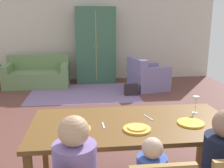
% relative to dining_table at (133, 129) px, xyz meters
% --- Properties ---
extents(ground_plane, '(7.17, 6.61, 0.02)m').
position_rel_dining_table_xyz_m(ground_plane, '(-0.12, 2.07, -0.70)').
color(ground_plane, brown).
extents(back_wall, '(7.17, 0.10, 2.70)m').
position_rel_dining_table_xyz_m(back_wall, '(-0.12, 5.42, 0.66)').
color(back_wall, beige).
rests_on(back_wall, ground_plane).
extents(dining_table, '(1.95, 0.94, 0.76)m').
position_rel_dining_table_xyz_m(dining_table, '(0.00, 0.00, 0.00)').
color(dining_table, brown).
rests_on(dining_table, ground_plane).
extents(plate_near_man, '(0.25, 0.25, 0.02)m').
position_rel_dining_table_xyz_m(plate_near_man, '(-0.54, -0.12, 0.08)').
color(plate_near_man, yellow).
rests_on(plate_near_man, dining_table).
extents(pizza_near_man, '(0.17, 0.17, 0.01)m').
position_rel_dining_table_xyz_m(pizza_near_man, '(-0.54, -0.12, 0.09)').
color(pizza_near_man, tan).
rests_on(pizza_near_man, plate_near_man).
extents(plate_near_child, '(0.25, 0.25, 0.02)m').
position_rel_dining_table_xyz_m(plate_near_child, '(-0.00, -0.18, 0.08)').
color(plate_near_child, '#F5BA42').
rests_on(plate_near_child, dining_table).
extents(pizza_near_child, '(0.17, 0.17, 0.01)m').
position_rel_dining_table_xyz_m(pizza_near_child, '(-0.00, -0.18, 0.09)').
color(pizza_near_child, gold).
rests_on(pizza_near_child, plate_near_child).
extents(plate_near_woman, '(0.25, 0.25, 0.02)m').
position_rel_dining_table_xyz_m(plate_near_woman, '(0.54, -0.10, 0.08)').
color(plate_near_woman, yellow).
rests_on(plate_near_woman, dining_table).
extents(wine_glass, '(0.07, 0.07, 0.19)m').
position_rel_dining_table_xyz_m(wine_glass, '(0.70, 0.18, 0.20)').
color(wine_glass, silver).
rests_on(wine_glass, dining_table).
extents(fork, '(0.02, 0.15, 0.01)m').
position_rel_dining_table_xyz_m(fork, '(-0.29, -0.05, 0.07)').
color(fork, silver).
rests_on(fork, dining_table).
extents(knife, '(0.06, 0.17, 0.01)m').
position_rel_dining_table_xyz_m(knife, '(0.18, 0.10, 0.07)').
color(knife, silver).
rests_on(knife, dining_table).
extents(area_rug, '(2.60, 1.80, 0.01)m').
position_rel_dining_table_xyz_m(area_rug, '(-0.48, 3.80, -0.69)').
color(area_rug, slate).
rests_on(area_rug, ground_plane).
extents(couch, '(1.67, 0.86, 0.82)m').
position_rel_dining_table_xyz_m(couch, '(-1.70, 4.66, -0.39)').
color(couch, '#698754').
rests_on(couch, ground_plane).
extents(armchair, '(1.03, 1.02, 0.82)m').
position_rel_dining_table_xyz_m(armchair, '(1.14, 3.99, -0.37)').
color(armchair, slate).
rests_on(armchair, ground_plane).
extents(armoire, '(1.10, 0.59, 2.10)m').
position_rel_dining_table_xyz_m(armoire, '(-0.11, 5.03, 0.36)').
color(armoire, '#366047').
rests_on(armoire, ground_plane).
extents(handbag, '(0.32, 0.16, 0.26)m').
position_rel_dining_table_xyz_m(handbag, '(0.64, 3.50, -0.56)').
color(handbag, '#2A2024').
rests_on(handbag, ground_plane).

